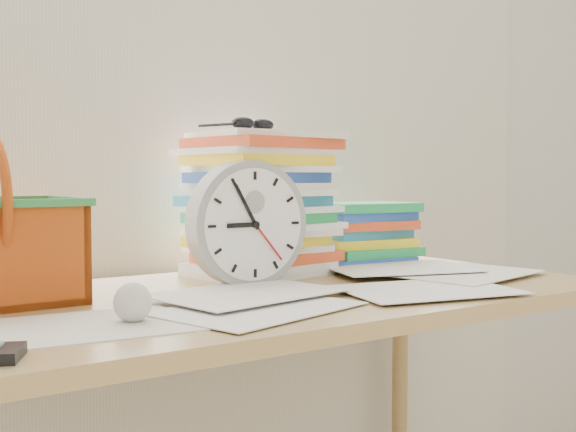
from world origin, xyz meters
TOP-DOWN VIEW (x-y plane):
  - curtain at (0.00, 1.98)m, footprint 2.40×0.01m
  - desk at (0.00, 1.60)m, footprint 1.40×0.70m
  - paper_stack at (0.13, 1.81)m, footprint 0.35×0.30m
  - clock at (0.00, 1.66)m, footprint 0.26×0.05m
  - sunglasses at (0.08, 1.77)m, footprint 0.17×0.15m
  - book_stack at (0.43, 1.82)m, footprint 0.28×0.22m
  - crumpled_ball at (-0.33, 1.46)m, footprint 0.06×0.06m
  - scattered_papers at (0.00, 1.60)m, footprint 1.26×0.42m

SIDE VIEW (x-z plane):
  - desk at x=0.00m, z-range 0.30..1.05m
  - scattered_papers at x=0.00m, z-range 0.75..0.77m
  - crumpled_ball at x=-0.33m, z-range 0.75..0.81m
  - book_stack at x=0.43m, z-range 0.75..0.91m
  - clock at x=0.00m, z-range 0.75..1.01m
  - paper_stack at x=0.13m, z-range 0.75..1.08m
  - sunglasses at x=0.08m, z-range 1.07..1.11m
  - curtain at x=0.00m, z-range 0.05..2.55m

